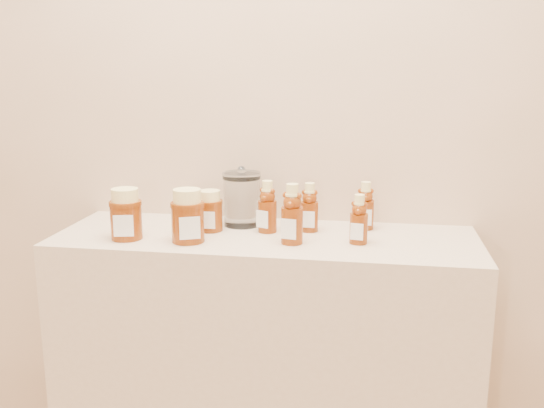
% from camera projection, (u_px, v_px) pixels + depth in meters
% --- Properties ---
extents(wall_back, '(3.50, 0.02, 2.70)m').
position_uv_depth(wall_back, '(276.00, 73.00, 1.82)').
color(wall_back, tan).
rests_on(wall_back, ground).
extents(display_table, '(1.20, 0.40, 0.90)m').
position_uv_depth(display_table, '(266.00, 379.00, 1.83)').
color(display_table, '#C6AE91').
rests_on(display_table, ground).
extents(bear_bottle_back_left, '(0.08, 0.08, 0.17)m').
position_uv_depth(bear_bottle_back_left, '(267.00, 203.00, 1.75)').
color(bear_bottle_back_left, '#642407').
rests_on(bear_bottle_back_left, display_table).
extents(bear_bottle_back_mid, '(0.06, 0.06, 0.16)m').
position_uv_depth(bear_bottle_back_mid, '(310.00, 204.00, 1.76)').
color(bear_bottle_back_mid, '#642407').
rests_on(bear_bottle_back_mid, display_table).
extents(bear_bottle_back_right, '(0.06, 0.06, 0.16)m').
position_uv_depth(bear_bottle_back_right, '(365.00, 202.00, 1.78)').
color(bear_bottle_back_right, '#642407').
rests_on(bear_bottle_back_right, display_table).
extents(bear_bottle_front_left, '(0.07, 0.07, 0.19)m').
position_uv_depth(bear_bottle_front_left, '(292.00, 210.00, 1.63)').
color(bear_bottle_front_left, '#642407').
rests_on(bear_bottle_front_left, display_table).
extents(bear_bottle_front_right, '(0.06, 0.06, 0.15)m').
position_uv_depth(bear_bottle_front_right, '(359.00, 216.00, 1.63)').
color(bear_bottle_front_right, '#642407').
rests_on(bear_bottle_front_right, display_table).
extents(honey_jar_left, '(0.11, 0.11, 0.14)m').
position_uv_depth(honey_jar_left, '(126.00, 214.00, 1.68)').
color(honey_jar_left, '#642407').
rests_on(honey_jar_left, display_table).
extents(honey_jar_back, '(0.08, 0.08, 0.12)m').
position_uv_depth(honey_jar_back, '(210.00, 211.00, 1.77)').
color(honey_jar_back, '#642407').
rests_on(honey_jar_back, display_table).
extents(honey_jar_front, '(0.12, 0.12, 0.15)m').
position_uv_depth(honey_jar_front, '(188.00, 216.00, 1.65)').
color(honey_jar_front, '#642407').
rests_on(honey_jar_front, display_table).
extents(glass_canister, '(0.14, 0.14, 0.18)m').
position_uv_depth(glass_canister, '(242.00, 197.00, 1.82)').
color(glass_canister, white).
rests_on(glass_canister, display_table).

